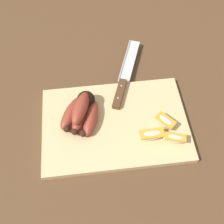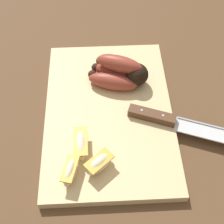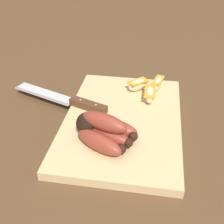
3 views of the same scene
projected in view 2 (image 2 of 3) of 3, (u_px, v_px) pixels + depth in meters
name	position (u px, v px, depth m)	size (l,w,h in m)	color
ground_plane	(100.00, 111.00, 0.73)	(6.00, 6.00, 0.00)	brown
cutting_board	(107.00, 113.00, 0.71)	(0.40, 0.27, 0.02)	#DBBC84
banana_bunch	(118.00, 71.00, 0.74)	(0.13, 0.14, 0.07)	black
chefs_knife	(173.00, 122.00, 0.68)	(0.13, 0.27, 0.02)	silver
apple_wedge_near	(97.00, 163.00, 0.61)	(0.06, 0.06, 0.03)	beige
apple_wedge_middle	(79.00, 144.00, 0.63)	(0.07, 0.03, 0.03)	beige
apple_wedge_far	(68.00, 171.00, 0.60)	(0.06, 0.04, 0.03)	beige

